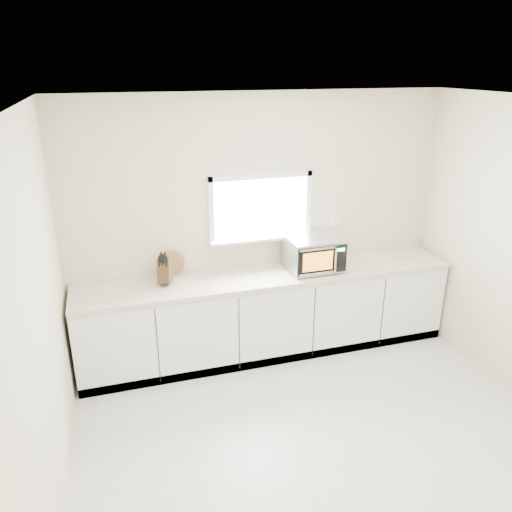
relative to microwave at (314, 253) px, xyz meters
name	(u,v)px	position (x,y,z in m)	size (l,w,h in m)	color
ground	(334,461)	(-0.48, -1.66, -1.10)	(4.00, 4.00, 0.00)	beige
back_wall	(260,224)	(-0.48, 0.34, 0.26)	(4.00, 0.17, 2.70)	beige
cabinets	(268,315)	(-0.48, 0.04, -0.66)	(3.92, 0.60, 0.88)	white
countertop	(269,275)	(-0.48, 0.03, -0.20)	(3.92, 0.64, 0.04)	beige
microwave	(314,253)	(0.00, 0.00, 0.00)	(0.55, 0.46, 0.35)	black
knife_block	(165,269)	(-1.53, 0.09, -0.03)	(0.19, 0.27, 0.35)	#412E17
cutting_board	(172,263)	(-1.44, 0.28, -0.05)	(0.26, 0.26, 0.02)	#9F613D
coffee_grinder	(294,255)	(-0.14, 0.24, -0.09)	(0.13, 0.13, 0.19)	#B5B8BD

